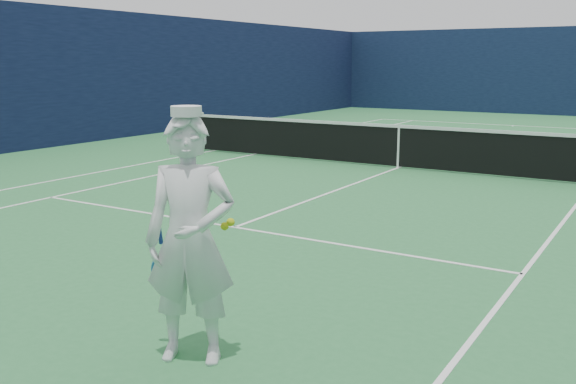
# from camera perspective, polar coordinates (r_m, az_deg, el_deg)

# --- Properties ---
(ground) EXTENTS (80.00, 80.00, 0.00)m
(ground) POSITION_cam_1_polar(r_m,az_deg,el_deg) (15.10, 9.73, 2.11)
(ground) COLOR #2C743D
(ground) RESTS_ON ground
(court_markings) EXTENTS (11.03, 23.83, 0.01)m
(court_markings) POSITION_cam_1_polar(r_m,az_deg,el_deg) (15.10, 9.73, 2.13)
(court_markings) COLOR white
(court_markings) RESTS_ON ground
(windscreen_fence) EXTENTS (20.12, 36.12, 4.00)m
(windscreen_fence) POSITION_cam_1_polar(r_m,az_deg,el_deg) (14.91, 9.99, 9.71)
(windscreen_fence) COLOR #0F1B3A
(windscreen_fence) RESTS_ON ground
(tennis_net) EXTENTS (12.88, 0.09, 1.07)m
(tennis_net) POSITION_cam_1_polar(r_m,az_deg,el_deg) (15.02, 9.80, 4.20)
(tennis_net) COLOR #141E4C
(tennis_net) RESTS_ON ground
(tennis_player) EXTENTS (0.93, 0.74, 2.08)m
(tennis_player) POSITION_cam_1_polar(r_m,az_deg,el_deg) (5.20, -8.69, -4.22)
(tennis_player) COLOR white
(tennis_player) RESTS_ON ground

